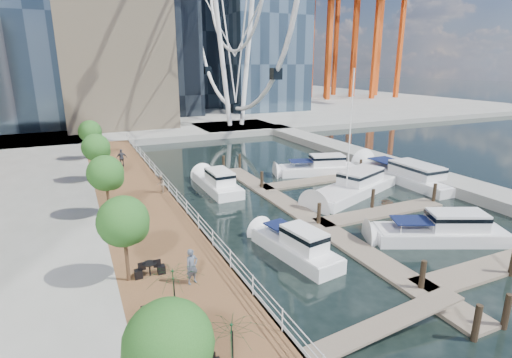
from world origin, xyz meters
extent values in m
plane|color=black|center=(0.00, 0.00, 0.00)|extent=(520.00, 520.00, 0.00)
cube|color=brown|center=(-9.00, 15.00, 0.50)|extent=(6.00, 60.00, 1.00)
cube|color=#595954|center=(-6.00, 15.00, 0.50)|extent=(0.25, 60.00, 1.00)
cube|color=gray|center=(0.00, 102.00, 0.50)|extent=(200.00, 114.00, 1.00)
cube|color=gray|center=(20.00, 20.00, 0.50)|extent=(4.00, 60.00, 1.00)
cube|color=gray|center=(14.00, 52.00, 0.50)|extent=(14.00, 12.00, 1.00)
cube|color=#6D6051|center=(3.00, 10.00, 0.10)|extent=(2.00, 32.00, 0.20)
cube|color=#6D6051|center=(9.00, -2.00, 0.10)|extent=(12.00, 2.00, 0.20)
cube|color=#6D6051|center=(9.00, 8.00, 0.10)|extent=(12.00, 2.00, 0.20)
cube|color=#6D6051|center=(9.00, 18.00, 0.10)|extent=(12.00, 2.00, 0.20)
cylinder|color=white|center=(11.50, 52.00, 14.00)|extent=(0.80, 0.80, 26.00)
cylinder|color=white|center=(16.50, 52.00, 14.00)|extent=(0.80, 0.80, 26.00)
sphere|color=#265B1E|center=(-11.40, -6.00, 4.30)|extent=(2.60, 2.60, 2.60)
cylinder|color=#3F2B1C|center=(-11.40, 4.00, 2.20)|extent=(0.20, 0.20, 2.40)
sphere|color=#265B1E|center=(-11.40, 4.00, 4.30)|extent=(2.60, 2.60, 2.60)
cylinder|color=#3F2B1C|center=(-11.40, 14.00, 2.20)|extent=(0.20, 0.20, 2.40)
sphere|color=#265B1E|center=(-11.40, 14.00, 4.30)|extent=(2.60, 2.60, 2.60)
cylinder|color=#3F2B1C|center=(-11.40, 24.00, 2.20)|extent=(0.20, 0.20, 2.40)
sphere|color=#265B1E|center=(-11.40, 24.00, 4.30)|extent=(2.60, 2.60, 2.60)
cylinder|color=#3F2B1C|center=(-11.40, 34.00, 2.20)|extent=(0.20, 0.20, 2.40)
sphere|color=#265B1E|center=(-11.40, 34.00, 4.30)|extent=(2.60, 2.60, 2.60)
imported|color=#454D5C|center=(-8.46, 2.32, 1.94)|extent=(0.80, 0.65, 1.89)
imported|color=gray|center=(-6.77, 17.92, 1.78)|extent=(0.72, 0.85, 1.56)
imported|color=#343741|center=(-8.68, 29.03, 1.96)|extent=(1.14, 0.50, 1.92)
imported|color=#103D21|center=(-8.85, -4.35, 2.09)|extent=(2.96, 2.99, 2.17)
imported|color=#0F3919|center=(-9.93, -0.14, 2.21)|extent=(2.99, 3.04, 2.41)
camera|label=1|loc=(-13.13, -15.60, 11.89)|focal=28.00mm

